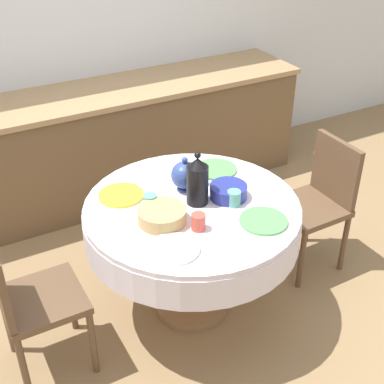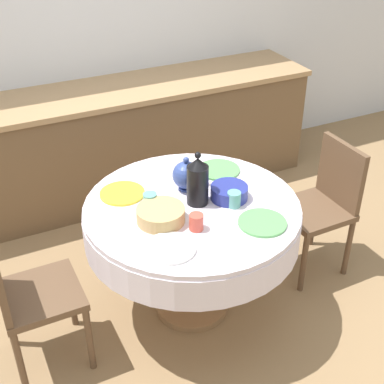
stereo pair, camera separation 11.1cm
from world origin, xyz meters
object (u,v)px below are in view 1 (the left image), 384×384
chair_left (319,198)px  teapot (185,175)px  chair_right (27,297)px  coffee_carafe (197,181)px

chair_left → teapot: size_ratio=4.05×
chair_right → coffee_carafe: coffee_carafe is taller
chair_left → teapot: (-0.88, 0.14, 0.34)m
chair_left → coffee_carafe: size_ratio=2.84×
coffee_carafe → teapot: size_ratio=1.42×
chair_left → chair_right: bearing=89.6°
coffee_carafe → chair_left: bearing=0.6°
teapot → chair_right: bearing=-170.4°
chair_left → chair_right: (-1.86, -0.02, 0.00)m
chair_left → coffee_carafe: 0.97m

